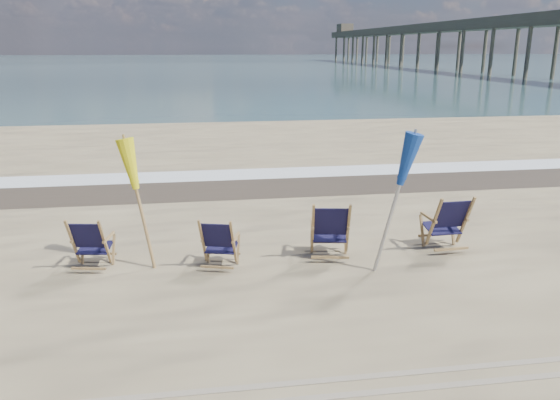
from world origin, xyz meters
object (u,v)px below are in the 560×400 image
at_px(beach_chair_1, 233,244).
at_px(beach_chair_3, 465,223).
at_px(beach_chair_0, 105,244).
at_px(umbrella_yellow, 138,170).
at_px(beach_chair_2, 348,231).
at_px(fishing_pier, 455,39).
at_px(umbrella_blue, 395,165).

distance_m(beach_chair_1, beach_chair_3, 4.27).
xyz_separation_m(beach_chair_0, umbrella_yellow, (0.61, 0.14, 1.21)).
bearing_deg(umbrella_yellow, beach_chair_1, -15.97).
distance_m(beach_chair_2, fishing_pier, 81.68).
bearing_deg(fishing_pier, beach_chair_1, -118.12).
bearing_deg(beach_chair_2, beach_chair_1, 14.31).
relative_size(umbrella_yellow, fishing_pier, 0.02).
bearing_deg(beach_chair_0, fishing_pier, -109.28).
height_order(beach_chair_2, fishing_pier, fishing_pier).
xyz_separation_m(beach_chair_3, umbrella_blue, (-1.69, -0.71, 1.29)).
bearing_deg(beach_chair_1, beach_chair_2, -159.90).
xyz_separation_m(umbrella_yellow, fishing_pier, (40.46, 72.45, 2.96)).
xyz_separation_m(beach_chair_2, beach_chair_3, (2.25, 0.13, 0.00)).
height_order(beach_chair_2, beach_chair_3, beach_chair_3).
bearing_deg(beach_chair_0, umbrella_blue, -178.63).
bearing_deg(beach_chair_2, beach_chair_0, 8.19).
xyz_separation_m(beach_chair_2, umbrella_blue, (0.56, -0.58, 1.29)).
relative_size(umbrella_blue, fishing_pier, 0.02).
bearing_deg(beach_chair_3, umbrella_blue, 20.67).
height_order(beach_chair_0, beach_chair_1, beach_chair_0).
relative_size(beach_chair_0, beach_chair_3, 0.87).
distance_m(beach_chair_1, umbrella_blue, 2.95).
height_order(umbrella_yellow, fishing_pier, fishing_pier).
bearing_deg(umbrella_yellow, fishing_pier, 60.82).
relative_size(beach_chair_0, umbrella_yellow, 0.43).
height_order(beach_chair_1, beach_chair_3, beach_chair_3).
xyz_separation_m(beach_chair_2, umbrella_yellow, (-3.52, 0.29, 1.14)).
bearing_deg(fishing_pier, beach_chair_3, -115.54).
bearing_deg(beach_chair_2, beach_chair_3, -166.46).
height_order(beach_chair_0, umbrella_blue, umbrella_blue).
bearing_deg(beach_chair_2, umbrella_blue, 144.07).
xyz_separation_m(beach_chair_1, fishing_pier, (38.95, 72.88, 4.18)).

